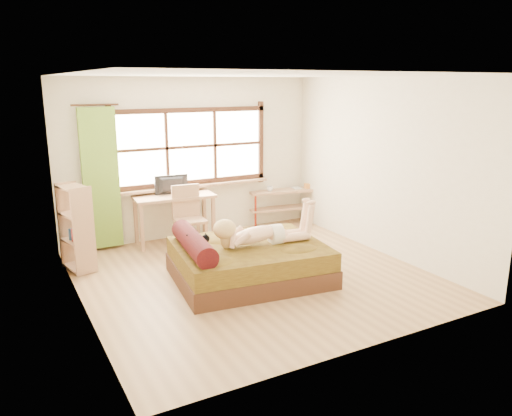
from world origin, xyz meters
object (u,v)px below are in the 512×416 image
bed (246,261)px  chair (188,214)px  woman (261,223)px  kitten (196,242)px  pipe_shelf (284,199)px  desk (174,201)px  bookshelf (76,228)px

bed → chair: (-0.19, 1.66, 0.30)m
woman → chair: 1.77m
bed → chair: 1.70m
kitten → pipe_shelf: pipe_shelf is taller
desk → woman: bearing=-72.6°
kitten → chair: chair is taller
bed → woman: 0.56m
desk → bookshelf: size_ratio=1.09×
woman → desk: bearing=110.2°
bookshelf → desk: bearing=4.8°
bookshelf → pipe_shelf: bearing=-4.0°
desk → chair: (0.11, -0.36, -0.14)m
desk → pipe_shelf: bearing=7.2°
kitten → chair: (0.49, 1.57, -0.04)m
kitten → bookshelf: bookshelf is taller
kitten → pipe_shelf: 3.30m
pipe_shelf → bookshelf: size_ratio=1.09×
kitten → bookshelf: (-1.26, 1.37, 0.02)m
bed → chair: size_ratio=2.10×
desk → bookshelf: bearing=-157.1°
kitten → bookshelf: bearing=139.6°
woman → kitten: (-0.87, 0.15, -0.18)m
bookshelf → bed: bearing=-51.1°
desk → bookshelf: bookshelf is taller
kitten → chair: size_ratio=0.29×
bed → pipe_shelf: bearing=55.0°
woman → bed: bearing=171.2°
bookshelf → kitten: bearing=-61.3°
bed → bookshelf: (-1.93, 1.46, 0.36)m
bookshelf → chair: bearing=-7.4°
kitten → pipe_shelf: (2.59, 2.04, -0.13)m
desk → chair: bearing=-69.2°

